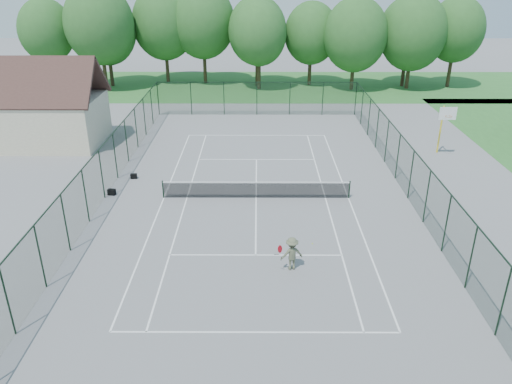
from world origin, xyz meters
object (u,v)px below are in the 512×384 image
tennis_net (256,189)px  tennis_player (292,254)px  basketball_goal (445,121)px  sports_bag_a (112,192)px

tennis_net → tennis_player: size_ratio=6.03×
tennis_net → basketball_goal: size_ratio=3.04×
tennis_player → tennis_net: bearing=102.2°
sports_bag_a → basketball_goal: bearing=28.7°
tennis_net → tennis_player: tennis_player is taller
sports_bag_a → tennis_net: bearing=8.3°
sports_bag_a → tennis_player: (10.32, -7.96, 0.62)m
tennis_net → basketball_goal: (13.31, 7.41, 1.99)m
sports_bag_a → tennis_player: tennis_player is taller
tennis_net → sports_bag_a: 8.71m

